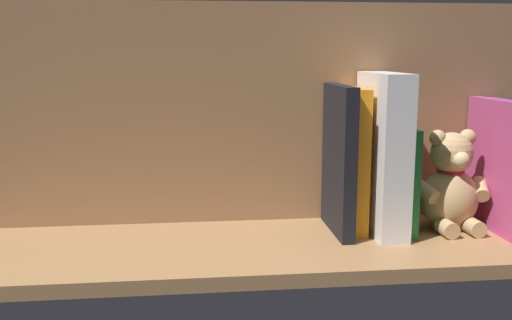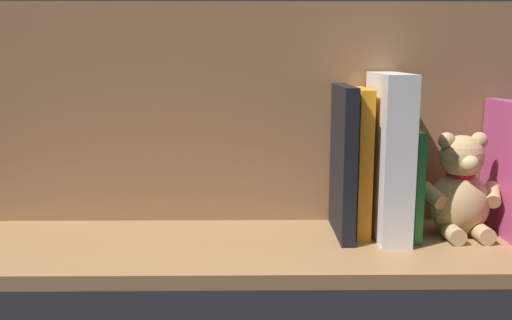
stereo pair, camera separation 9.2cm
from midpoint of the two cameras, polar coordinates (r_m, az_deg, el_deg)
name	(u,v)px [view 2 (the right image)]	position (r cm, az deg, el deg)	size (l,w,h in cm)	color
ground_plane	(256,247)	(95.96, 2.78, -8.55)	(106.35, 29.83, 2.20)	#A87A4C
shelf_back_panel	(255,114)	(103.95, 2.46, 4.50)	(106.35, 1.50, 38.71)	#946843
book_1	(508,170)	(106.11, 25.69, -0.90)	(1.91, 17.84, 22.29)	#B23F72
teddy_bear	(460,190)	(104.15, 21.73, -2.79)	(14.02, 11.25, 17.29)	tan
book_2	(409,181)	(102.23, 17.19, -1.98)	(1.29, 14.20, 17.89)	green
dictionary_thick_white	(388,156)	(99.23, 15.40, 0.39)	(4.87, 16.22, 26.85)	white
book_3	(359,161)	(100.34, 12.65, -0.12)	(2.28, 12.21, 24.30)	orange
book_4	(343,161)	(98.19, 11.15, -0.13)	(2.18, 15.24, 24.85)	black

